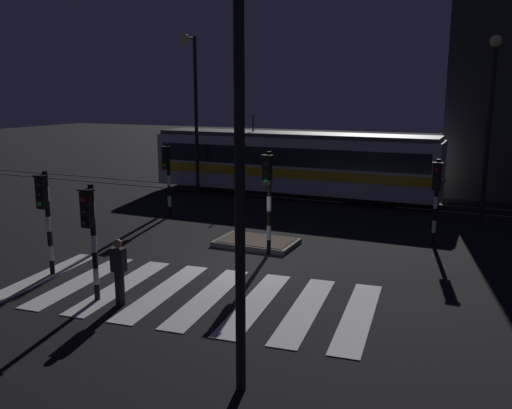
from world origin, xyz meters
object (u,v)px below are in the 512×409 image
object	(u,v)px
street_lamp_trackside_right	(490,109)
pedestrian_waiting_at_kerb	(119,271)
traffic_light_kerb_mid_left	(90,226)
traffic_light_corner_far_left	(167,169)
street_lamp_near_kerb	(233,112)
tram	(292,162)
traffic_light_corner_near_left	(45,208)
traffic_light_median_centre	(268,188)
street_lamp_trackside_left	(193,98)
traffic_light_corner_far_right	(436,189)

from	to	relation	value
street_lamp_trackside_right	pedestrian_waiting_at_kerb	size ratio (longest dim) A/B	4.28
traffic_light_kerb_mid_left	pedestrian_waiting_at_kerb	size ratio (longest dim) A/B	1.77
traffic_light_corner_far_left	pedestrian_waiting_at_kerb	xyz separation A→B (m)	(4.36, -8.83, -1.19)
traffic_light_kerb_mid_left	street_lamp_near_kerb	bearing A→B (deg)	-25.33
traffic_light_kerb_mid_left	tram	size ratio (longest dim) A/B	0.20
traffic_light_corner_near_left	traffic_light_median_centre	world-z (taller)	traffic_light_median_centre
tram	pedestrian_waiting_at_kerb	world-z (taller)	tram
traffic_light_kerb_mid_left	pedestrian_waiting_at_kerb	xyz separation A→B (m)	(0.74, 0.09, -1.11)
street_lamp_trackside_left	traffic_light_corner_far_left	bearing A→B (deg)	-73.29
traffic_light_median_centre	tram	bearing A→B (deg)	106.17
street_lamp_trackside_left	pedestrian_waiting_at_kerb	world-z (taller)	street_lamp_trackside_left
traffic_light_median_centre	traffic_light_corner_far_left	distance (m)	6.92
traffic_light_corner_far_left	street_lamp_trackside_right	world-z (taller)	street_lamp_trackside_right
traffic_light_corner_near_left	traffic_light_corner_far_right	size ratio (longest dim) A/B	1.02
traffic_light_kerb_mid_left	traffic_light_corner_far_right	distance (m)	11.56
street_lamp_trackside_left	tram	distance (m)	5.94
traffic_light_kerb_mid_left	street_lamp_trackside_right	xyz separation A→B (m)	(8.67, 12.96, 2.64)
pedestrian_waiting_at_kerb	traffic_light_corner_near_left	bearing A→B (deg)	163.78
traffic_light_corner_far_right	street_lamp_trackside_right	distance (m)	4.97
traffic_light_median_centre	traffic_light_corner_far_left	world-z (taller)	traffic_light_median_centre
traffic_light_median_centre	street_lamp_trackside_left	xyz separation A→B (m)	(-7.44, 7.99, 2.74)
street_lamp_near_kerb	pedestrian_waiting_at_kerb	world-z (taller)	street_lamp_near_kerb
traffic_light_kerb_mid_left	traffic_light_corner_far_right	world-z (taller)	traffic_light_kerb_mid_left
traffic_light_corner_near_left	tram	distance (m)	14.71
traffic_light_kerb_mid_left	street_lamp_trackside_right	size ratio (longest dim) A/B	0.41
traffic_light_kerb_mid_left	street_lamp_near_kerb	size ratio (longest dim) A/B	0.38
street_lamp_trackside_right	traffic_light_kerb_mid_left	bearing A→B (deg)	-123.77
street_lamp_trackside_left	street_lamp_trackside_right	distance (m)	13.69
pedestrian_waiting_at_kerb	street_lamp_trackside_right	bearing A→B (deg)	58.39
traffic_light_corner_near_left	street_lamp_near_kerb	xyz separation A→B (m)	(7.78, -3.52, 2.92)
traffic_light_corner_far_left	traffic_light_kerb_mid_left	bearing A→B (deg)	-67.94
traffic_light_corner_near_left	street_lamp_trackside_left	xyz separation A→B (m)	(-2.47, 12.52, 2.96)
traffic_light_corner_near_left	street_lamp_trackside_right	bearing A→B (deg)	46.76
street_lamp_trackside_left	traffic_light_kerb_mid_left	bearing A→B (deg)	-69.73
street_lamp_trackside_left	street_lamp_near_kerb	bearing A→B (deg)	-57.43
street_lamp_near_kerb	street_lamp_trackside_left	bearing A→B (deg)	122.57
traffic_light_corner_near_left	street_lamp_trackside_left	bearing A→B (deg)	101.15
street_lamp_trackside_right	pedestrian_waiting_at_kerb	xyz separation A→B (m)	(-7.93, -12.88, -3.75)
traffic_light_kerb_mid_left	street_lamp_trackside_left	xyz separation A→B (m)	(-5.01, 13.56, 2.99)
street_lamp_trackside_left	pedestrian_waiting_at_kerb	xyz separation A→B (m)	(5.75, -13.48, -4.11)
tram	traffic_light_corner_far_left	bearing A→B (deg)	-115.15
traffic_light_corner_near_left	traffic_light_kerb_mid_left	size ratio (longest dim) A/B	1.01
traffic_light_corner_far_left	tram	distance (m)	7.40
traffic_light_corner_near_left	street_lamp_near_kerb	size ratio (longest dim) A/B	0.39
street_lamp_near_kerb	traffic_light_corner_far_left	bearing A→B (deg)	127.83
traffic_light_median_centre	pedestrian_waiting_at_kerb	size ratio (longest dim) A/B	1.98
traffic_light_corner_near_left	pedestrian_waiting_at_kerb	world-z (taller)	traffic_light_corner_near_left
traffic_light_corner_far_left	pedestrian_waiting_at_kerb	world-z (taller)	traffic_light_corner_far_left
tram	traffic_light_corner_near_left	bearing A→B (deg)	-98.08
traffic_light_corner_far_right	tram	xyz separation A→B (m)	(-7.73, 6.61, -0.24)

